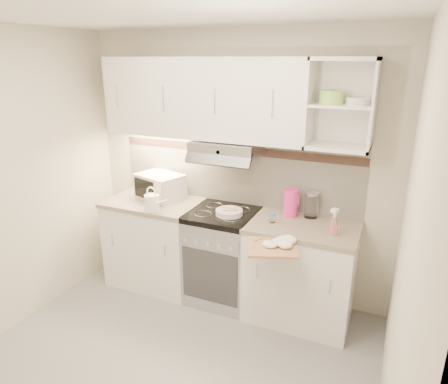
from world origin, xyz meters
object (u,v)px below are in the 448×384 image
(plate_stack, at_px, (229,212))
(cutting_board, at_px, (273,247))
(spray_bottle, at_px, (334,223))
(glass_jar, at_px, (311,205))
(pink_pitcher, at_px, (291,203))
(watering_can, at_px, (153,202))
(microwave, at_px, (160,186))
(electric_range, at_px, (223,256))

(plate_stack, xyz_separation_m, cutting_board, (0.54, -0.41, -0.05))
(cutting_board, bearing_deg, spray_bottle, 23.05)
(glass_jar, bearing_deg, pink_pitcher, -166.20)
(watering_can, distance_m, spray_bottle, 1.62)
(microwave, bearing_deg, plate_stack, 7.41)
(cutting_board, bearing_deg, microwave, 137.77)
(microwave, xyz_separation_m, pink_pitcher, (1.32, 0.06, -0.00))
(pink_pitcher, height_order, glass_jar, pink_pitcher)
(glass_jar, bearing_deg, microwave, -176.08)
(spray_bottle, bearing_deg, plate_stack, -160.83)
(microwave, relative_size, plate_stack, 2.11)
(glass_jar, xyz_separation_m, spray_bottle, (0.24, -0.29, -0.02))
(microwave, bearing_deg, pink_pitcher, 19.46)
(plate_stack, relative_size, cutting_board, 0.64)
(glass_jar, bearing_deg, spray_bottle, -49.49)
(plate_stack, height_order, glass_jar, glass_jar)
(watering_can, relative_size, spray_bottle, 1.13)
(microwave, relative_size, spray_bottle, 2.17)
(plate_stack, bearing_deg, watering_can, -165.05)
(plate_stack, bearing_deg, cutting_board, -37.67)
(microwave, xyz_separation_m, watering_can, (0.12, -0.32, -0.04))
(cutting_board, bearing_deg, pink_pitcher, 72.37)
(watering_can, height_order, pink_pitcher, pink_pitcher)
(pink_pitcher, height_order, spray_bottle, pink_pitcher)
(spray_bottle, bearing_deg, electric_range, -162.70)
(glass_jar, bearing_deg, electric_range, -165.33)
(microwave, xyz_separation_m, spray_bottle, (1.74, -0.18, -0.03))
(plate_stack, distance_m, glass_jar, 0.73)
(spray_bottle, bearing_deg, watering_can, -153.04)
(microwave, height_order, glass_jar, microwave)
(electric_range, distance_m, pink_pitcher, 0.84)
(microwave, relative_size, cutting_board, 1.36)
(glass_jar, distance_m, spray_bottle, 0.38)
(cutting_board, bearing_deg, glass_jar, 57.28)
(glass_jar, relative_size, spray_bottle, 0.98)
(plate_stack, relative_size, glass_jar, 1.05)
(electric_range, xyz_separation_m, cutting_board, (0.62, -0.45, 0.42))
(electric_range, height_order, spray_bottle, spray_bottle)
(electric_range, bearing_deg, spray_bottle, -4.86)
(electric_range, bearing_deg, cutting_board, -36.17)
(electric_range, relative_size, plate_stack, 3.70)
(watering_can, bearing_deg, microwave, 119.43)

